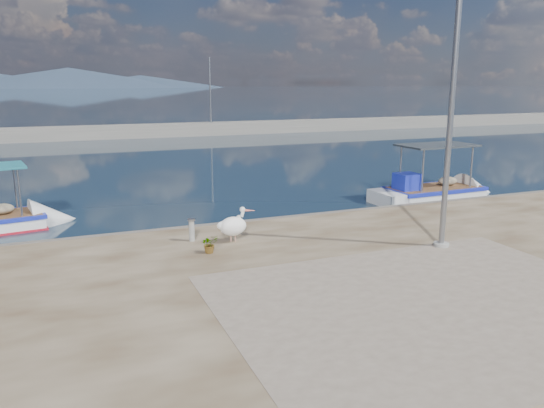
{
  "coord_description": "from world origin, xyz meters",
  "views": [
    {
      "loc": [
        -6.09,
        -11.38,
        5.05
      ],
      "look_at": [
        0.0,
        3.8,
        1.3
      ],
      "focal_mm": 35.0,
      "sensor_mm": 36.0,
      "label": 1
    }
  ],
  "objects": [
    {
      "name": "ground",
      "position": [
        0.0,
        0.0,
        0.0
      ],
      "size": [
        1400.0,
        1400.0,
        0.0
      ],
      "primitive_type": "plane",
      "color": "#162635",
      "rests_on": "ground"
    },
    {
      "name": "quay",
      "position": [
        0.0,
        -6.0,
        0.25
      ],
      "size": [
        44.0,
        22.0,
        0.5
      ],
      "primitive_type": "cube",
      "color": "#44311D",
      "rests_on": "ground"
    },
    {
      "name": "quay_patch",
      "position": [
        1.0,
        -3.0,
        0.5
      ],
      "size": [
        9.0,
        7.0,
        0.01
      ],
      "primitive_type": "cube",
      "color": "gray",
      "rests_on": "quay"
    },
    {
      "name": "breakwater",
      "position": [
        -0.0,
        40.0,
        0.6
      ],
      "size": [
        120.0,
        2.2,
        7.5
      ],
      "color": "gray",
      "rests_on": "ground"
    },
    {
      "name": "mountains",
      "position": [
        4.39,
        650.0,
        9.51
      ],
      "size": [
        370.0,
        280.0,
        22.0
      ],
      "color": "#28384C",
      "rests_on": "ground"
    },
    {
      "name": "boat_right",
      "position": [
        8.99,
        7.16,
        0.22
      ],
      "size": [
        6.02,
        2.16,
        2.87
      ],
      "rotation": [
        0.0,
        0.0,
        0.03
      ],
      "color": "white",
      "rests_on": "ground"
    },
    {
      "name": "pelican",
      "position": [
        -1.59,
        2.85,
        0.99
      ],
      "size": [
        1.1,
        0.63,
        1.05
      ],
      "rotation": [
        0.0,
        0.0,
        -0.19
      ],
      "color": "tan",
      "rests_on": "quay"
    },
    {
      "name": "lamp_post",
      "position": [
        3.77,
        0.26,
        3.8
      ],
      "size": [
        0.44,
        0.96,
        7.0
      ],
      "color": "gray",
      "rests_on": "quay"
    },
    {
      "name": "bollard_near",
      "position": [
        -2.7,
        3.4,
        0.86
      ],
      "size": [
        0.22,
        0.22,
        0.67
      ],
      "color": "gray",
      "rests_on": "quay"
    },
    {
      "name": "potted_plant",
      "position": [
        -2.51,
        2.12,
        0.75
      ],
      "size": [
        0.52,
        0.47,
        0.5
      ],
      "primitive_type": "imported",
      "rotation": [
        0.0,
        0.0,
        0.19
      ],
      "color": "#33722D",
      "rests_on": "quay"
    }
  ]
}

